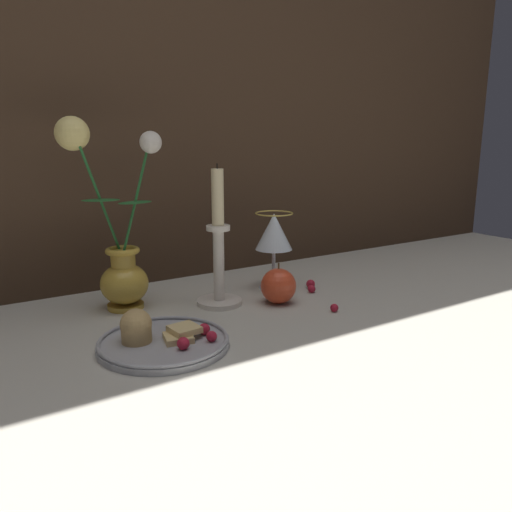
# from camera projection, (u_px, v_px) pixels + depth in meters

# --- Properties ---
(ground_plane) EXTENTS (2.40, 2.40, 0.00)m
(ground_plane) POSITION_uv_depth(u_px,v_px,m) (224.00, 318.00, 0.94)
(ground_plane) COLOR #B7B2A3
(ground_plane) RESTS_ON ground
(wall_back) EXTENTS (2.40, 0.04, 1.20)m
(wall_back) POSITION_uv_depth(u_px,v_px,m) (146.00, 9.00, 1.07)
(wall_back) COLOR #422D1E
(wall_back) RESTS_ON ground_plane
(vase) EXTENTS (0.19, 0.10, 0.37)m
(vase) POSITION_uv_depth(u_px,v_px,m) (117.00, 244.00, 0.96)
(vase) COLOR gold
(vase) RESTS_ON ground_plane
(plate_with_pastries) EXTENTS (0.21, 0.21, 0.06)m
(plate_with_pastries) POSITION_uv_depth(u_px,v_px,m) (160.00, 339.00, 0.80)
(plate_with_pastries) COLOR #A3A3A8
(plate_with_pastries) RESTS_ON ground_plane
(wine_glass) EXTENTS (0.08, 0.08, 0.17)m
(wine_glass) POSITION_uv_depth(u_px,v_px,m) (274.00, 234.00, 1.10)
(wine_glass) COLOR silver
(wine_glass) RESTS_ON ground_plane
(candlestick) EXTENTS (0.09, 0.09, 0.28)m
(candlestick) POSITION_uv_depth(u_px,v_px,m) (219.00, 257.00, 0.99)
(candlestick) COLOR silver
(candlestick) RESTS_ON ground_plane
(apple_beside_vase) EXTENTS (0.07, 0.07, 0.08)m
(apple_beside_vase) POSITION_uv_depth(u_px,v_px,m) (278.00, 286.00, 1.01)
(apple_beside_vase) COLOR #D14223
(apple_beside_vase) RESTS_ON ground_plane
(berry_near_plate) EXTENTS (0.02, 0.02, 0.02)m
(berry_near_plate) POSITION_uv_depth(u_px,v_px,m) (334.00, 308.00, 0.97)
(berry_near_plate) COLOR #AD192D
(berry_near_plate) RESTS_ON ground_plane
(berry_front_center) EXTENTS (0.02, 0.02, 0.02)m
(berry_front_center) POSITION_uv_depth(u_px,v_px,m) (311.00, 284.00, 1.12)
(berry_front_center) COLOR #AD192D
(berry_front_center) RESTS_ON ground_plane
(berry_by_glass_stem) EXTENTS (0.02, 0.02, 0.02)m
(berry_by_glass_stem) POSITION_uv_depth(u_px,v_px,m) (312.00, 289.00, 1.09)
(berry_by_glass_stem) COLOR #AD192D
(berry_by_glass_stem) RESTS_ON ground_plane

